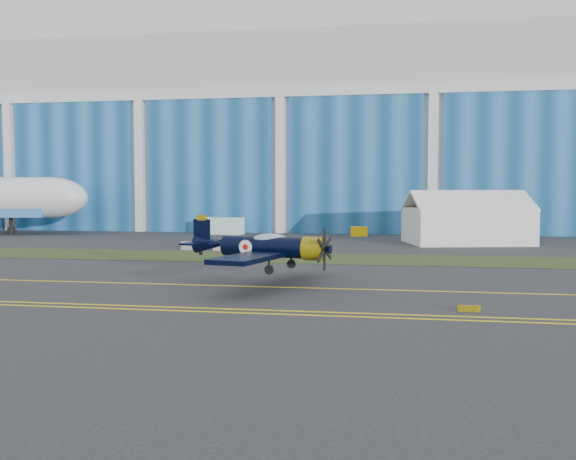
% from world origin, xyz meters
% --- Properties ---
extents(ground, '(260.00, 260.00, 0.00)m').
position_xyz_m(ground, '(0.00, 0.00, 0.00)').
color(ground, '#323235').
rests_on(ground, ground).
extents(grass_median, '(260.00, 10.00, 0.02)m').
position_xyz_m(grass_median, '(0.00, 14.00, 0.02)').
color(grass_median, '#475128').
rests_on(grass_median, ground).
extents(hangar, '(220.00, 45.70, 30.00)m').
position_xyz_m(hangar, '(0.00, 71.79, 14.96)').
color(hangar, silver).
rests_on(hangar, ground).
extents(taxiway_centreline, '(200.00, 0.20, 0.02)m').
position_xyz_m(taxiway_centreline, '(0.00, -5.00, 0.01)').
color(taxiway_centreline, yellow).
rests_on(taxiway_centreline, ground).
extents(edge_line_near, '(80.00, 0.20, 0.02)m').
position_xyz_m(edge_line_near, '(0.00, -14.50, 0.01)').
color(edge_line_near, yellow).
rests_on(edge_line_near, ground).
extents(edge_line_far, '(80.00, 0.20, 0.02)m').
position_xyz_m(edge_line_far, '(0.00, -13.50, 0.01)').
color(edge_line_far, yellow).
rests_on(edge_line_far, ground).
extents(guard_board_right, '(1.20, 0.15, 0.35)m').
position_xyz_m(guard_board_right, '(22.00, -12.00, 0.17)').
color(guard_board_right, yellow).
rests_on(guard_board_right, ground).
extents(warbird, '(14.33, 16.12, 4.12)m').
position_xyz_m(warbird, '(9.16, -4.12, 2.61)').
color(warbird, black).
rests_on(warbird, ground).
extents(tent, '(15.76, 13.02, 6.41)m').
position_xyz_m(tent, '(25.58, 34.17, 3.21)').
color(tent, white).
rests_on(tent, ground).
extents(shipping_container, '(5.95, 3.34, 2.43)m').
position_xyz_m(shipping_container, '(-7.55, 45.03, 1.22)').
color(shipping_container, white).
rests_on(shipping_container, ground).
extents(tug, '(2.30, 1.48, 1.32)m').
position_xyz_m(tug, '(12.01, 44.54, 0.66)').
color(tug, '#FFC007').
rests_on(tug, ground).
extents(barrier_a, '(2.07, 0.88, 0.90)m').
position_xyz_m(barrier_a, '(-4.22, 20.13, 0.45)').
color(barrier_a, gray).
rests_on(barrier_a, ground).
extents(barrier_b, '(2.05, 0.78, 0.90)m').
position_xyz_m(barrier_b, '(-0.57, 19.88, 0.45)').
color(barrier_b, '#9A978B').
rests_on(barrier_b, ground).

